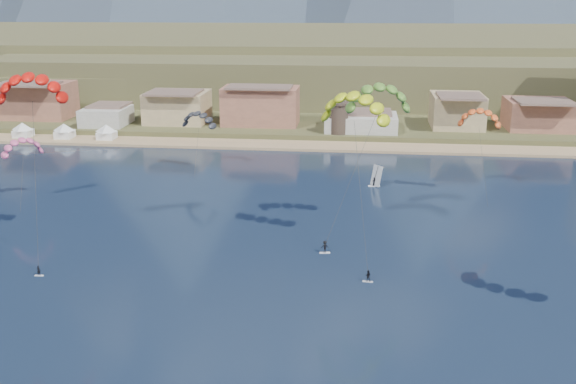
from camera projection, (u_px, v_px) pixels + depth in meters
The scene contains 14 objects.
ground at pixel (257, 358), 75.83m from camera, with size 2400.00×2400.00×0.00m, color black.
beach at pixel (318, 146), 176.49m from camera, with size 2200.00×12.00×0.90m.
land at pixel (351, 34), 607.97m from camera, with size 2200.00×900.00×4.00m.
foothills at pixel (388, 62), 291.75m from camera, with size 940.00×210.00×18.00m.
town at pixel (185, 104), 193.57m from camera, with size 400.00×24.00×12.00m.
watchtower at pixel (339, 118), 181.77m from camera, with size 5.82×5.82×8.60m.
beach_tents at pixel (42, 127), 183.40m from camera, with size 43.40×6.40×5.00m.
kitesurfer_red at pixel (30, 83), 100.02m from camera, with size 11.59×14.27×29.67m.
kitesurfer_yellow at pixel (355, 103), 102.10m from camera, with size 12.43×18.49×27.57m.
kitesurfer_green at pixel (378, 95), 108.38m from camera, with size 14.49×14.27×27.43m.
distant_kite_pink at pixel (22, 144), 128.48m from camera, with size 8.15×8.14×14.74m.
distant_kite_dark at pixel (198, 117), 151.33m from camera, with size 9.34×6.89×15.49m.
distant_kite_orange at pixel (480, 115), 129.99m from camera, with size 9.22×6.60×19.47m.
windsurfer at pixel (375, 180), 140.86m from camera, with size 2.60×2.84×4.53m.
Camera 1 is at (10.73, -66.17, 40.34)m, focal length 41.57 mm.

